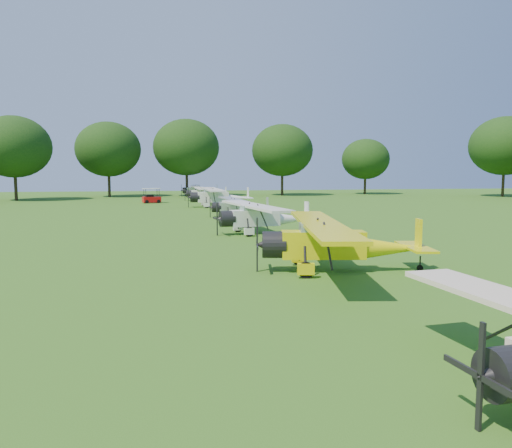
{
  "coord_description": "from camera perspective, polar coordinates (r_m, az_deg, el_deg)",
  "views": [
    {
      "loc": [
        -6.17,
        -28.28,
        4.19
      ],
      "look_at": [
        -1.33,
        -2.45,
        1.4
      ],
      "focal_mm": 35.0,
      "sensor_mm": 36.0,
      "label": 1
    }
  ],
  "objects": [
    {
      "name": "aircraft_5",
      "position": [
        58.53,
        -4.39,
        3.29
      ],
      "size": [
        7.51,
        11.92,
        2.36
      ],
      "rotation": [
        0.0,
        0.0,
        0.01
      ],
      "color": "white",
      "rests_on": "ground"
    },
    {
      "name": "aircraft_4",
      "position": [
        45.98,
        -2.02,
        2.15
      ],
      "size": [
        5.78,
        9.2,
        1.81
      ],
      "rotation": [
        0.0,
        0.0,
        0.05
      ],
      "color": "silver",
      "rests_on": "ground"
    },
    {
      "name": "ground",
      "position": [
        29.25,
        1.68,
        -2.18
      ],
      "size": [
        160.0,
        160.0,
        0.0
      ],
      "primitive_type": "plane",
      "color": "#2D5A16",
      "rests_on": "ground"
    },
    {
      "name": "aircraft_3",
      "position": [
        33.51,
        0.71,
        1.04
      ],
      "size": [
        6.9,
        10.94,
        2.15
      ],
      "rotation": [
        0.0,
        0.0,
        0.14
      ],
      "color": "white",
      "rests_on": "ground"
    },
    {
      "name": "aircraft_6",
      "position": [
        71.87,
        -5.84,
        3.61
      ],
      "size": [
        6.27,
        9.95,
        1.97
      ],
      "rotation": [
        0.0,
        0.0,
        0.01
      ],
      "color": "white",
      "rests_on": "ground"
    },
    {
      "name": "aircraft_2",
      "position": [
        21.1,
        9.13,
        -1.82
      ],
      "size": [
        7.3,
        11.56,
        2.27
      ],
      "rotation": [
        0.0,
        0.0,
        -0.17
      ],
      "color": "#DBD709",
      "rests_on": "ground"
    },
    {
      "name": "tree_belt",
      "position": [
        30.31,
        8.45,
        13.27
      ],
      "size": [
        137.36,
        130.27,
        14.52
      ],
      "color": "black",
      "rests_on": "ground"
    },
    {
      "name": "golf_cart",
      "position": [
        67.21,
        -11.89,
        2.91
      ],
      "size": [
        2.52,
        1.89,
        1.93
      ],
      "rotation": [
        0.0,
        0.0,
        0.25
      ],
      "color": "red",
      "rests_on": "ground"
    },
    {
      "name": "aircraft_7",
      "position": [
        83.68,
        -6.55,
        3.95
      ],
      "size": [
        6.34,
        10.1,
        1.98
      ],
      "rotation": [
        0.0,
        0.0,
        -0.08
      ],
      "color": "silver",
      "rests_on": "ground"
    }
  ]
}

